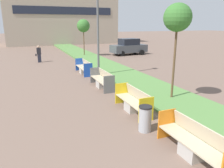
{
  "coord_description": "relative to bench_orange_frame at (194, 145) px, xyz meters",
  "views": [
    {
      "loc": [
        -3.11,
        -0.52,
        3.54
      ],
      "look_at": [
        0.9,
        9.27,
        0.6
      ],
      "focal_mm": 35.0,
      "sensor_mm": 36.0,
      "label": 1
    }
  ],
  "objects": [
    {
      "name": "bench_blue_frame",
      "position": [
        0.0,
        11.27,
        0.0
      ],
      "size": [
        0.65,
        2.45,
        0.94
      ],
      "color": "#ADA8A0",
      "rests_on": "ground"
    },
    {
      "name": "bench_orange_frame",
      "position": [
        0.0,
        0.0,
        0.0
      ],
      "size": [
        0.65,
        2.43,
        0.94
      ],
      "color": "#ADA8A0",
      "rests_on": "ground"
    },
    {
      "name": "bench_grey_frame",
      "position": [
        -0.0,
        7.34,
        -0.0
      ],
      "size": [
        0.65,
        2.41,
        0.94
      ],
      "color": "#ADA8A0",
      "rests_on": "ground"
    },
    {
      "name": "sapling_tree_far",
      "position": [
        2.28,
        19.58,
        2.91
      ],
      "size": [
        1.38,
        1.38,
        3.99
      ],
      "color": "brown",
      "rests_on": "ground"
    },
    {
      "name": "parked_car_distant",
      "position": [
        7.49,
        19.02,
        0.54
      ],
      "size": [
        4.34,
        2.11,
        1.86
      ],
      "rotation": [
        0.0,
        0.0,
        0.09
      ],
      "color": "#474C51",
      "rests_on": "ground"
    },
    {
      "name": "sapling_tree_near",
      "position": [
        2.28,
        3.99,
        3.38
      ],
      "size": [
        1.22,
        1.22,
        4.4
      ],
      "color": "brown",
      "rests_on": "ground"
    },
    {
      "name": "pedestrian_walking",
      "position": [
        -2.65,
        17.45,
        0.41
      ],
      "size": [
        0.53,
        0.24,
        1.57
      ],
      "color": "#232633",
      "rests_on": "ground"
    },
    {
      "name": "litter_bin",
      "position": [
        -0.45,
        1.82,
        0.07
      ],
      "size": [
        0.45,
        0.45,
        0.89
      ],
      "color": "#9EA0A5",
      "rests_on": "ground"
    },
    {
      "name": "building_backdrop",
      "position": [
        3.06,
        37.53,
        4.66
      ],
      "size": [
        18.74,
        8.48,
        10.08
      ],
      "color": "tan",
      "rests_on": "ground"
    },
    {
      "name": "planter_grass_strip",
      "position": [
        2.26,
        8.5,
        -0.29
      ],
      "size": [
        2.8,
        120.0,
        0.18
      ],
      "color": "#568442",
      "rests_on": "ground"
    },
    {
      "name": "street_lamp_post",
      "position": [
        0.61,
        9.76,
        3.4
      ],
      "size": [
        0.24,
        0.44,
        6.81
      ],
      "color": "#56595B",
      "rests_on": "ground"
    },
    {
      "name": "bench_yellow_frame",
      "position": [
        -0.0,
        3.53,
        -0.01
      ],
      "size": [
        0.65,
        2.21,
        0.94
      ],
      "color": "#ADA8A0",
      "rests_on": "ground"
    }
  ]
}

